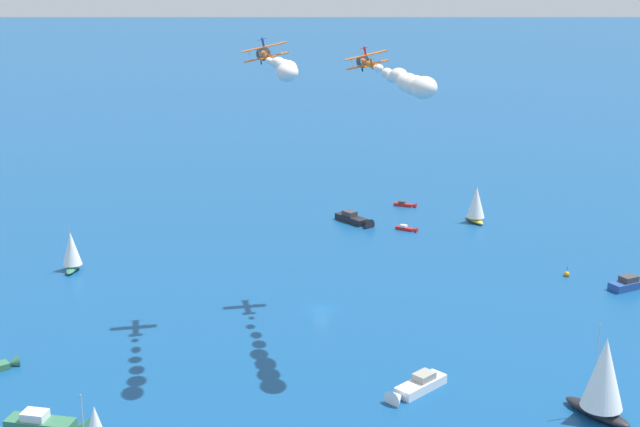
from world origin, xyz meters
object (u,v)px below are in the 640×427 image
object	(u,v)px
sailboat_ahead	(72,251)
wingwalker_lead	(263,41)
sailboat_near_centre	(476,204)
motorboat_mid_cluster	(356,220)
motorboat_outer_ring_c	(408,229)
sailboat_outer_ring_b	(603,377)
motorboat_outer_ring_d	(414,388)
motorboat_trailing	(637,282)
motorboat_offshore	(406,205)
marker_buoy	(567,274)
biplane_lead	(266,55)
motorboat_inshore	(51,425)
biplane_wingman	(367,62)
wingwalker_wingman	(365,50)

from	to	relation	value
sailboat_ahead	wingwalker_lead	xyz separation A→B (m)	(44.50, -5.79, 41.82)
sailboat_near_centre	motorboat_mid_cluster	bearing A→B (deg)	-156.33
motorboat_mid_cluster	motorboat_outer_ring_c	size ratio (longest dim) A/B	2.06
sailboat_outer_ring_b	motorboat_outer_ring_d	bearing A→B (deg)	-174.45
sailboat_ahead	motorboat_trailing	bearing A→B (deg)	16.85
motorboat_offshore	sailboat_ahead	bearing A→B (deg)	-124.36
marker_buoy	biplane_lead	size ratio (longest dim) A/B	0.30
motorboat_offshore	motorboat_outer_ring_d	distance (m)	97.93
motorboat_outer_ring_d	sailboat_near_centre	bearing A→B (deg)	96.49
sailboat_ahead	motorboat_outer_ring_c	size ratio (longest dim) A/B	1.64
biplane_lead	motorboat_inshore	bearing A→B (deg)	-101.47
motorboat_inshore	motorboat_trailing	distance (m)	106.32
sailboat_ahead	marker_buoy	world-z (taller)	sailboat_ahead
motorboat_inshore	motorboat_mid_cluster	size ratio (longest dim) A/B	1.04
motorboat_mid_cluster	biplane_wingman	xyz separation A→B (m)	(16.33, -41.91, 40.69)
wingwalker_lead	marker_buoy	bearing A→B (deg)	39.90
sailboat_near_centre	wingwalker_lead	distance (m)	82.03
sailboat_outer_ring_b	wingwalker_wingman	distance (m)	65.43
motorboat_outer_ring_d	biplane_lead	xyz separation A→B (m)	(-30.88, 19.04, 42.84)
marker_buoy	wingwalker_lead	size ratio (longest dim) A/B	1.37
sailboat_ahead	biplane_lead	bearing A→B (deg)	-7.08
sailboat_ahead	wingwalker_lead	distance (m)	61.34
sailboat_outer_ring_b	biplane_wingman	bearing A→B (deg)	144.53
biplane_wingman	motorboat_trailing	bearing A→B (deg)	26.15
biplane_wingman	motorboat_offshore	bearing A→B (deg)	99.09
marker_buoy	biplane_wingman	xyz separation A→B (m)	(-32.95, -23.47, 41.15)
marker_buoy	wingwalker_wingman	bearing A→B (deg)	-144.58
sailboat_near_centre	biplane_wingman	distance (m)	65.40
sailboat_near_centre	sailboat_outer_ring_b	size ratio (longest dim) A/B	0.75
sailboat_outer_ring_b	biplane_wingman	distance (m)	64.09
motorboat_inshore	motorboat_outer_ring_d	world-z (taller)	motorboat_inshore
sailboat_outer_ring_b	wingwalker_wingman	bearing A→B (deg)	144.95
sailboat_near_centre	motorboat_outer_ring_c	xyz separation A→B (m)	(-12.68, -12.06, -3.94)
sailboat_near_centre	motorboat_trailing	bearing A→B (deg)	-39.94
motorboat_offshore	motorboat_mid_cluster	xyz separation A→B (m)	(-6.67, -18.51, 0.42)
motorboat_outer_ring_d	motorboat_inshore	bearing A→B (deg)	-146.21
marker_buoy	wingwalker_wingman	xyz separation A→B (m)	(-33.32, -23.69, 43.26)
motorboat_offshore	biplane_lead	bearing A→B (deg)	-91.81
marker_buoy	wingwalker_wingman	world-z (taller)	wingwalker_wingman
motorboat_outer_ring_c	biplane_lead	xyz separation A→B (m)	(-8.38, -55.19, 43.26)
motorboat_offshore	biplane_wingman	world-z (taller)	biplane_wingman
motorboat_offshore	marker_buoy	distance (m)	56.41
marker_buoy	wingwalker_wingman	distance (m)	59.52
motorboat_mid_cluster	biplane_wingman	distance (m)	60.65
sailboat_outer_ring_b	biplane_lead	size ratio (longest dim) A/B	1.83
sailboat_near_centre	motorboat_offshore	distance (m)	20.48
sailboat_outer_ring_b	biplane_wingman	world-z (taller)	biplane_wingman
motorboat_outer_ring_c	marker_buoy	bearing A→B (deg)	-25.55
motorboat_offshore	biplane_wingman	distance (m)	73.71
motorboat_trailing	sailboat_ahead	distance (m)	107.16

